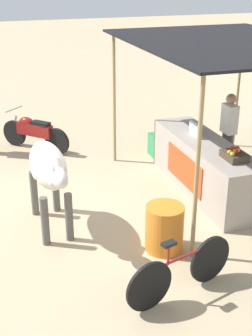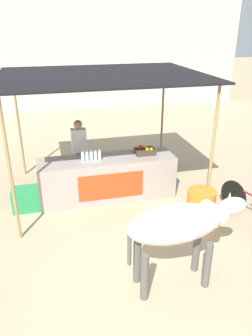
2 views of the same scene
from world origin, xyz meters
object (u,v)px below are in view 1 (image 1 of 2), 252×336
water_barrel (164,228)px  bicycle_leaning (181,271)px  fruit_crate (234,155)px  vendor_behind_counter (228,134)px  cow (49,169)px  motorcycle_parked (34,132)px  cooler_box (162,146)px  stall_counter (204,166)px

water_barrel → bicycle_leaning: bicycle_leaning is taller
fruit_crate → vendor_behind_counter: bearing=153.4°
fruit_crate → cow: bearing=-97.6°
motorcycle_parked → cooler_box: bearing=63.0°
cooler_box → cow: (2.26, -2.82, 0.79)m
fruit_crate → cooler_box: (-2.66, -0.15, -0.80)m
fruit_crate → water_barrel: bearing=-64.7°
vendor_behind_counter → cooler_box: size_ratio=2.75×
bicycle_leaning → water_barrel: bearing=168.4°
fruit_crate → bicycle_leaning: size_ratio=0.27×
stall_counter → vendor_behind_counter: bearing=124.5°
cooler_box → cow: 3.70m
bicycle_leaning → cooler_box: bearing=160.4°
fruit_crate → water_barrel: (0.71, -1.51, -0.69)m
cooler_box → motorcycle_parked: size_ratio=0.44×
cooler_box → bicycle_leaning: 4.67m
motorcycle_parked → cow: bearing=-4.0°
vendor_behind_counter → bicycle_leaning: (3.14, -2.41, -0.50)m
stall_counter → cooler_box: stall_counter is taller
cooler_box → motorcycle_parked: (-1.31, -2.57, 0.19)m
water_barrel → bicycle_leaning: (1.03, -0.21, -0.00)m
cooler_box → bicycle_leaning: (4.40, -1.56, 0.11)m
motorcycle_parked → water_barrel: bearing=14.6°
cooler_box → cow: bearing=-51.2°
bicycle_leaning → stall_counter: bearing=147.6°
stall_counter → cow: size_ratio=1.65×
stall_counter → vendor_behind_counter: 0.99m
water_barrel → bicycle_leaning: size_ratio=0.44×
stall_counter → cooler_box: 1.80m
motorcycle_parked → stall_counter: bearing=40.8°
stall_counter → fruit_crate: (0.88, 0.05, 0.56)m
cow → water_barrel: bearing=52.9°
water_barrel → motorcycle_parked: (-4.68, -1.21, 0.08)m
fruit_crate → cow: (-0.39, -2.97, -0.00)m
fruit_crate → vendor_behind_counter: 1.57m
water_barrel → cow: (-1.11, -1.46, 0.68)m
motorcycle_parked → bicycle_leaning: (5.71, 1.00, -0.08)m
vendor_behind_counter → cow: size_ratio=0.91×
stall_counter → cooler_box: bearing=-176.9°
water_barrel → fruit_crate: bearing=115.3°
water_barrel → cooler_box: bearing=158.1°
stall_counter → cow: (0.49, -2.91, 0.55)m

